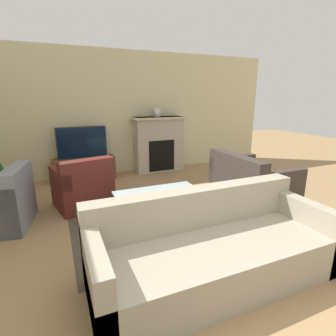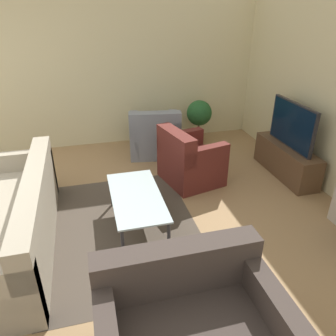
{
  "view_description": "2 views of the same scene",
  "coord_description": "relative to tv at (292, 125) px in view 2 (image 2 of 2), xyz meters",
  "views": [
    {
      "loc": [
        -1.08,
        -1.03,
        1.7
      ],
      "look_at": [
        0.39,
        2.38,
        0.7
      ],
      "focal_mm": 28.0,
      "sensor_mm": 36.0,
      "label": 1
    },
    {
      "loc": [
        3.29,
        1.72,
        2.4
      ],
      "look_at": [
        0.15,
        2.54,
        0.74
      ],
      "focal_mm": 35.0,
      "sensor_mm": 36.0,
      "label": 2
    }
  ],
  "objects": [
    {
      "name": "armchair_accent",
      "position": [
        -0.17,
        -1.49,
        -0.5
      ],
      "size": [
        0.94,
        0.9,
        0.82
      ],
      "rotation": [
        0.0,
        0.0,
        3.38
      ],
      "color": "#5B231E",
      "rests_on": "ground_plane"
    },
    {
      "name": "couch_sectional",
      "position": [
        0.77,
        -3.77,
        -0.51
      ],
      "size": [
        2.3,
        0.91,
        0.82
      ],
      "color": "#9E937F",
      "rests_on": "ground_plane"
    },
    {
      "name": "coffee_table",
      "position": [
        0.74,
        -2.42,
        -0.41
      ],
      "size": [
        1.18,
        0.56,
        0.43
      ],
      "color": "#333338",
      "rests_on": "ground_plane"
    },
    {
      "name": "wall_left",
      "position": [
        -2.01,
        -2.17,
        0.55
      ],
      "size": [
        0.06,
        7.85,
        2.7
      ],
      "color": "beige",
      "rests_on": "ground_plane"
    },
    {
      "name": "armchair_by_window",
      "position": [
        -1.27,
        -1.76,
        -0.5
      ],
      "size": [
        0.9,
        0.95,
        0.82
      ],
      "rotation": [
        0.0,
        0.0,
        -1.74
      ],
      "color": "gray",
      "rests_on": "ground_plane"
    },
    {
      "name": "tv_stand",
      "position": [
        0.0,
        0.0,
        -0.56
      ],
      "size": [
        1.27,
        0.36,
        0.47
      ],
      "color": "brown",
      "rests_on": "ground_plane"
    },
    {
      "name": "area_rug",
      "position": [
        0.74,
        -2.61,
        -0.8
      ],
      "size": [
        2.38,
        1.76,
        0.0
      ],
      "color": "#4C4238",
      "rests_on": "ground_plane"
    },
    {
      "name": "couch_loveseat",
      "position": [
        2.44,
        -2.33,
        -0.51
      ],
      "size": [
        0.94,
        1.27,
        0.82
      ],
      "rotation": [
        0.0,
        0.0,
        1.57
      ],
      "color": "#3D332D",
      "rests_on": "ground_plane"
    },
    {
      "name": "tv",
      "position": [
        0.0,
        0.0,
        0.0
      ],
      "size": [
        1.0,
        0.06,
        0.65
      ],
      "color": "#232328",
      "rests_on": "tv_stand"
    },
    {
      "name": "potted_plant",
      "position": [
        -1.54,
        -0.87,
        -0.27
      ],
      "size": [
        0.46,
        0.46,
        0.81
      ],
      "color": "#AD704C",
      "rests_on": "ground_plane"
    }
  ]
}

